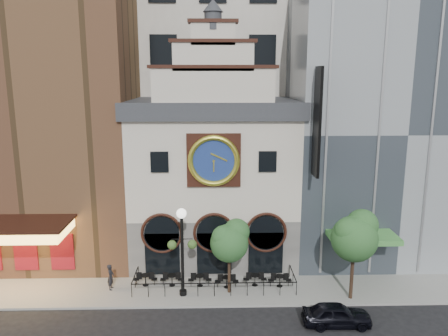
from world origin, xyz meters
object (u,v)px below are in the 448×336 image
(bistro_4, at_px, (255,279))
(tree_right, at_px, (355,235))
(bistro_5, at_px, (280,280))
(car_right, at_px, (337,315))
(bistro_1, at_px, (172,279))
(pedestrian, at_px, (111,277))
(lamppost, at_px, (182,242))
(tree_left, at_px, (230,240))
(bistro_3, at_px, (227,281))
(bistro_2, at_px, (200,280))
(bistro_0, at_px, (145,279))

(bistro_4, height_order, tree_right, tree_right)
(bistro_4, distance_m, bistro_5, 1.66)
(car_right, bearing_deg, bistro_1, 64.95)
(pedestrian, bearing_deg, tree_right, -95.25)
(bistro_1, xyz_separation_m, lamppost, (0.83, -1.28, 3.15))
(tree_left, bearing_deg, bistro_4, 26.45)
(lamppost, height_order, tree_left, lamppost)
(bistro_5, bearing_deg, bistro_4, 173.62)
(bistro_3, height_order, bistro_5, same)
(bistro_4, height_order, lamppost, lamppost)
(bistro_1, xyz_separation_m, bistro_2, (1.88, -0.10, 0.00))
(bistro_1, distance_m, bistro_4, 5.61)
(bistro_4, xyz_separation_m, bistro_5, (1.65, -0.19, 0.00))
(bistro_1, relative_size, car_right, 0.40)
(bistro_3, relative_size, tree_left, 0.32)
(bistro_5, height_order, tree_left, tree_left)
(bistro_2, distance_m, pedestrian, 5.91)
(bistro_2, relative_size, bistro_5, 1.00)
(bistro_0, xyz_separation_m, car_right, (11.66, -4.87, 0.05))
(bistro_1, bearing_deg, bistro_3, -5.58)
(bistro_3, relative_size, car_right, 0.40)
(bistro_5, relative_size, car_right, 0.40)
(bistro_3, relative_size, bistro_5, 1.00)
(bistro_1, height_order, bistro_3, same)
(bistro_1, distance_m, pedestrian, 4.05)
(bistro_3, bearing_deg, bistro_4, 7.50)
(bistro_2, relative_size, car_right, 0.40)
(bistro_5, xyz_separation_m, lamppost, (-6.43, -0.99, 3.15))
(bistro_2, bearing_deg, bistro_4, -0.13)
(bistro_3, height_order, lamppost, lamppost)
(bistro_3, bearing_deg, bistro_0, 175.48)
(bistro_3, relative_size, pedestrian, 0.91)
(bistro_4, xyz_separation_m, car_right, (4.25, -4.69, 0.05))
(bistro_4, relative_size, tree_left, 0.32)
(bistro_0, xyz_separation_m, bistro_4, (7.40, -0.18, 0.00))
(bistro_1, xyz_separation_m, car_right, (9.86, -4.80, 0.05))
(tree_left, bearing_deg, car_right, -32.58)
(car_right, bearing_deg, bistro_5, 30.87)
(bistro_1, height_order, lamppost, lamppost)
(pedestrian, distance_m, tree_right, 16.05)
(bistro_5, bearing_deg, lamppost, -171.27)
(bistro_0, bearing_deg, bistro_4, -1.40)
(bistro_4, relative_size, lamppost, 0.27)
(bistro_1, height_order, tree_right, tree_right)
(bistro_1, height_order, car_right, car_right)
(bistro_2, height_order, bistro_4, same)
(bistro_3, relative_size, lamppost, 0.27)
(bistro_0, height_order, bistro_1, same)
(bistro_0, height_order, bistro_3, same)
(bistro_3, distance_m, bistro_5, 3.57)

